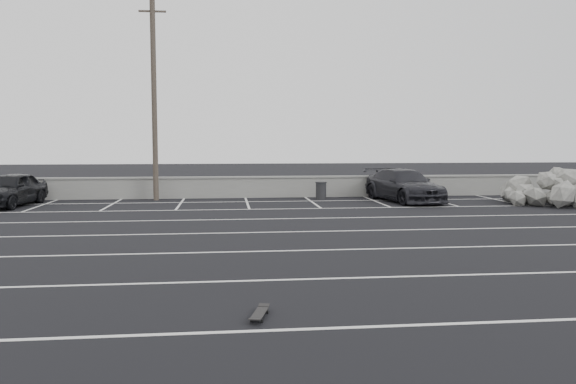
{
  "coord_description": "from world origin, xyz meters",
  "views": [
    {
      "loc": [
        0.06,
        -13.95,
        2.74
      ],
      "look_at": [
        2.23,
        5.65,
        1.0
      ],
      "focal_mm": 35.0,
      "sensor_mm": 36.0,
      "label": 1
    }
  ],
  "objects": [
    {
      "name": "utility_pole",
      "position": [
        -3.27,
        13.2,
        4.78
      ],
      "size": [
        1.26,
        0.25,
        9.44
      ],
      "color": "#4C4238",
      "rests_on": "ground"
    },
    {
      "name": "skateboard",
      "position": [
        0.56,
        -5.37,
        0.07
      ],
      "size": [
        0.35,
        0.71,
        0.08
      ],
      "rotation": [
        0.0,
        0.0,
        -0.26
      ],
      "color": "black",
      "rests_on": "ground"
    },
    {
      "name": "trash_bin",
      "position": [
        4.6,
        12.6,
        0.44
      ],
      "size": [
        0.69,
        0.69,
        0.86
      ],
      "rotation": [
        0.0,
        0.0,
        -0.27
      ],
      "color": "black",
      "rests_on": "ground"
    },
    {
      "name": "ground",
      "position": [
        0.0,
        0.0,
        0.0
      ],
      "size": [
        120.0,
        120.0,
        0.0
      ],
      "primitive_type": "plane",
      "color": "black",
      "rests_on": "ground"
    },
    {
      "name": "car_left",
      "position": [
        -9.21,
        11.27,
        0.74
      ],
      "size": [
        2.27,
        4.5,
        1.47
      ],
      "primitive_type": "imported",
      "rotation": [
        0.0,
        0.0,
        -0.13
      ],
      "color": "black",
      "rests_on": "ground"
    },
    {
      "name": "car_right",
      "position": [
        8.33,
        11.43,
        0.75
      ],
      "size": [
        3.07,
        5.47,
        1.5
      ],
      "primitive_type": "imported",
      "rotation": [
        0.0,
        0.0,
        0.2
      ],
      "color": "black",
      "rests_on": "ground"
    },
    {
      "name": "stall_lines",
      "position": [
        -0.08,
        4.41,
        0.0
      ],
      "size": [
        36.0,
        20.05,
        0.01
      ],
      "color": "silver",
      "rests_on": "ground"
    },
    {
      "name": "riprap_pile",
      "position": [
        14.37,
        9.22,
        0.47
      ],
      "size": [
        4.09,
        3.84,
        1.27
      ],
      "color": "gray",
      "rests_on": "ground"
    },
    {
      "name": "seawall",
      "position": [
        0.0,
        14.0,
        0.55
      ],
      "size": [
        50.0,
        0.45,
        1.06
      ],
      "color": "gray",
      "rests_on": "ground"
    }
  ]
}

